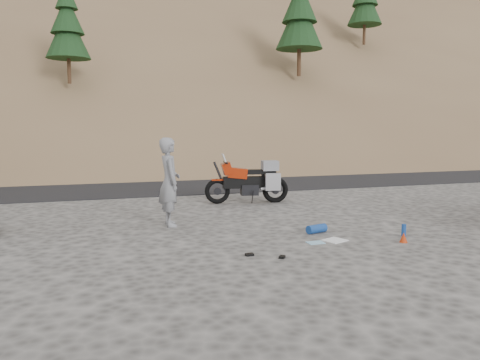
# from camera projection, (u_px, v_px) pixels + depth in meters

# --- Properties ---
(ground) EXTENTS (140.00, 140.00, 0.00)m
(ground) POSITION_uv_depth(u_px,v_px,m) (252.00, 231.00, 9.93)
(ground) COLOR #42403D
(ground) RESTS_ON ground
(road) EXTENTS (120.00, 7.00, 0.05)m
(road) POSITION_uv_depth(u_px,v_px,m) (177.00, 183.00, 18.44)
(road) COLOR black
(road) RESTS_ON ground
(hillside) EXTENTS (120.00, 73.00, 46.72)m
(hillside) POSITION_uv_depth(u_px,v_px,m) (118.00, 39.00, 47.33)
(hillside) COLOR brown
(hillside) RESTS_ON ground
(motorcycle) EXTENTS (2.46, 0.92, 1.47)m
(motorcycle) POSITION_uv_depth(u_px,v_px,m) (251.00, 182.00, 13.57)
(motorcycle) COLOR black
(motorcycle) RESTS_ON ground
(man) EXTENTS (0.49, 0.73, 1.97)m
(man) POSITION_uv_depth(u_px,v_px,m) (170.00, 225.00, 10.50)
(man) COLOR gray
(man) RESTS_ON ground
(gear_white_cloth) EXTENTS (0.52, 0.50, 0.01)m
(gear_white_cloth) POSITION_uv_depth(u_px,v_px,m) (335.00, 240.00, 9.09)
(gear_white_cloth) COLOR white
(gear_white_cloth) RESTS_ON ground
(gear_blue_mat) EXTENTS (0.48, 0.29, 0.18)m
(gear_blue_mat) POSITION_uv_depth(u_px,v_px,m) (317.00, 229.00, 9.74)
(gear_blue_mat) COLOR navy
(gear_blue_mat) RESTS_ON ground
(gear_bottle) EXTENTS (0.11, 0.11, 0.25)m
(gear_bottle) POSITION_uv_depth(u_px,v_px,m) (404.00, 230.00, 9.43)
(gear_bottle) COLOR navy
(gear_bottle) RESTS_ON ground
(gear_funnel) EXTENTS (0.18, 0.18, 0.20)m
(gear_funnel) POSITION_uv_depth(u_px,v_px,m) (404.00, 237.00, 8.93)
(gear_funnel) COLOR #B6300C
(gear_funnel) RESTS_ON ground
(gear_glove_a) EXTENTS (0.14, 0.10, 0.04)m
(gear_glove_a) POSITION_uv_depth(u_px,v_px,m) (250.00, 255.00, 8.02)
(gear_glove_a) COLOR black
(gear_glove_a) RESTS_ON ground
(gear_glove_b) EXTENTS (0.15, 0.15, 0.04)m
(gear_glove_b) POSITION_uv_depth(u_px,v_px,m) (282.00, 257.00, 7.87)
(gear_glove_b) COLOR black
(gear_glove_b) RESTS_ON ground
(gear_blue_cloth) EXTENTS (0.32, 0.24, 0.01)m
(gear_blue_cloth) POSITION_uv_depth(u_px,v_px,m) (316.00, 243.00, 8.91)
(gear_blue_cloth) COLOR #8CBDD9
(gear_blue_cloth) RESTS_ON ground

